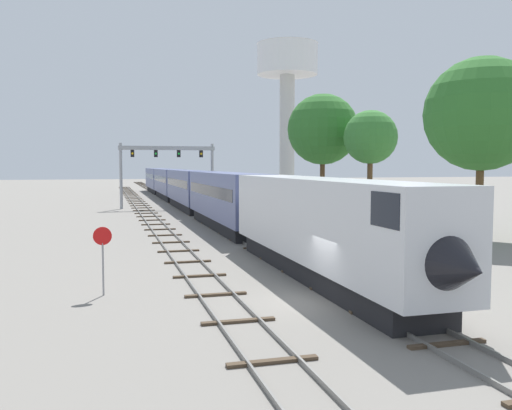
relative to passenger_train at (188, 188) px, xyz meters
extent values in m
plane|color=gray|center=(-2.00, -47.32, -2.61)|extent=(400.00, 400.00, 0.00)
cube|color=slate|center=(-0.72, 12.68, -2.53)|extent=(0.07, 200.00, 0.16)
cube|color=slate|center=(0.72, 12.68, -2.53)|extent=(0.07, 200.00, 0.16)
cube|color=#473828|center=(0.00, -53.32, -2.56)|extent=(2.60, 0.24, 0.10)
cube|color=#473828|center=(0.00, -49.32, -2.56)|extent=(2.60, 0.24, 0.10)
cube|color=#473828|center=(0.00, -45.32, -2.56)|extent=(2.60, 0.24, 0.10)
cube|color=#473828|center=(0.00, -41.32, -2.56)|extent=(2.60, 0.24, 0.10)
cube|color=#473828|center=(0.00, -37.32, -2.56)|extent=(2.60, 0.24, 0.10)
cube|color=#473828|center=(0.00, -33.32, -2.56)|extent=(2.60, 0.24, 0.10)
cube|color=#473828|center=(0.00, -29.32, -2.56)|extent=(2.60, 0.24, 0.10)
cube|color=#473828|center=(0.00, -25.32, -2.56)|extent=(2.60, 0.24, 0.10)
cube|color=#473828|center=(0.00, -21.32, -2.56)|extent=(2.60, 0.24, 0.10)
cube|color=#473828|center=(0.00, -17.32, -2.56)|extent=(2.60, 0.24, 0.10)
cube|color=#473828|center=(0.00, -13.32, -2.56)|extent=(2.60, 0.24, 0.10)
cube|color=#473828|center=(0.00, -9.32, -2.56)|extent=(2.60, 0.24, 0.10)
cube|color=#473828|center=(0.00, -5.32, -2.56)|extent=(2.60, 0.24, 0.10)
cube|color=#473828|center=(0.00, -1.32, -2.56)|extent=(2.60, 0.24, 0.10)
cube|color=#473828|center=(0.00, 2.68, -2.56)|extent=(2.60, 0.24, 0.10)
cube|color=#473828|center=(0.00, 6.68, -2.56)|extent=(2.60, 0.24, 0.10)
cube|color=#473828|center=(0.00, 10.68, -2.56)|extent=(2.60, 0.24, 0.10)
cube|color=#473828|center=(0.00, 14.68, -2.56)|extent=(2.60, 0.24, 0.10)
cube|color=#473828|center=(0.00, 18.68, -2.56)|extent=(2.60, 0.24, 0.10)
cube|color=#473828|center=(0.00, 22.68, -2.56)|extent=(2.60, 0.24, 0.10)
cube|color=#473828|center=(0.00, 26.68, -2.56)|extent=(2.60, 0.24, 0.10)
cube|color=#473828|center=(0.00, 30.68, -2.56)|extent=(2.60, 0.24, 0.10)
cube|color=#473828|center=(0.00, 34.68, -2.56)|extent=(2.60, 0.24, 0.10)
cube|color=#473828|center=(0.00, 38.68, -2.56)|extent=(2.60, 0.24, 0.10)
cube|color=#473828|center=(0.00, 42.68, -2.56)|extent=(2.60, 0.24, 0.10)
cube|color=#473828|center=(0.00, 46.68, -2.56)|extent=(2.60, 0.24, 0.10)
cube|color=#473828|center=(0.00, 50.68, -2.56)|extent=(2.60, 0.24, 0.10)
cube|color=#473828|center=(0.00, 54.68, -2.56)|extent=(2.60, 0.24, 0.10)
cube|color=#473828|center=(0.00, 58.68, -2.56)|extent=(2.60, 0.24, 0.10)
cube|color=#473828|center=(0.00, 62.68, -2.56)|extent=(2.60, 0.24, 0.10)
cube|color=#473828|center=(0.00, 66.68, -2.56)|extent=(2.60, 0.24, 0.10)
cube|color=#473828|center=(0.00, 70.68, -2.56)|extent=(2.60, 0.24, 0.10)
cube|color=#473828|center=(0.00, 74.68, -2.56)|extent=(2.60, 0.24, 0.10)
cube|color=#473828|center=(0.00, 78.68, -2.56)|extent=(2.60, 0.24, 0.10)
cube|color=#473828|center=(0.00, 82.68, -2.56)|extent=(2.60, 0.24, 0.10)
cube|color=#473828|center=(0.00, 86.68, -2.56)|extent=(2.60, 0.24, 0.10)
cube|color=#473828|center=(0.00, 90.68, -2.56)|extent=(2.60, 0.24, 0.10)
cube|color=#473828|center=(0.00, 94.68, -2.56)|extent=(2.60, 0.24, 0.10)
cube|color=#473828|center=(0.00, 98.68, -2.56)|extent=(2.60, 0.24, 0.10)
cube|color=#473828|center=(0.00, 102.68, -2.56)|extent=(2.60, 0.24, 0.10)
cube|color=#473828|center=(0.00, 106.68, -2.56)|extent=(2.60, 0.24, 0.10)
cube|color=#473828|center=(0.00, 110.68, -2.56)|extent=(2.60, 0.24, 0.10)
cube|color=slate|center=(-6.22, -7.32, -2.53)|extent=(0.07, 160.00, 0.16)
cube|color=slate|center=(-4.78, -7.32, -2.53)|extent=(0.07, 160.00, 0.16)
cube|color=#473828|center=(-5.50, -53.32, -2.56)|extent=(2.60, 0.24, 0.10)
cube|color=#473828|center=(-5.50, -49.32, -2.56)|extent=(2.60, 0.24, 0.10)
cube|color=#473828|center=(-5.50, -45.32, -2.56)|extent=(2.60, 0.24, 0.10)
cube|color=#473828|center=(-5.50, -41.32, -2.56)|extent=(2.60, 0.24, 0.10)
cube|color=#473828|center=(-5.50, -37.32, -2.56)|extent=(2.60, 0.24, 0.10)
cube|color=#473828|center=(-5.50, -33.32, -2.56)|extent=(2.60, 0.24, 0.10)
cube|color=#473828|center=(-5.50, -29.32, -2.56)|extent=(2.60, 0.24, 0.10)
cube|color=#473828|center=(-5.50, -25.32, -2.56)|extent=(2.60, 0.24, 0.10)
cube|color=#473828|center=(-5.50, -21.32, -2.56)|extent=(2.60, 0.24, 0.10)
cube|color=#473828|center=(-5.50, -17.32, -2.56)|extent=(2.60, 0.24, 0.10)
cube|color=#473828|center=(-5.50, -13.32, -2.56)|extent=(2.60, 0.24, 0.10)
cube|color=#473828|center=(-5.50, -9.32, -2.56)|extent=(2.60, 0.24, 0.10)
cube|color=#473828|center=(-5.50, -5.32, -2.56)|extent=(2.60, 0.24, 0.10)
cube|color=#473828|center=(-5.50, -1.32, -2.56)|extent=(2.60, 0.24, 0.10)
cube|color=#473828|center=(-5.50, 2.68, -2.56)|extent=(2.60, 0.24, 0.10)
cube|color=#473828|center=(-5.50, 6.68, -2.56)|extent=(2.60, 0.24, 0.10)
cube|color=#473828|center=(-5.50, 10.68, -2.56)|extent=(2.60, 0.24, 0.10)
cube|color=#473828|center=(-5.50, 14.68, -2.56)|extent=(2.60, 0.24, 0.10)
cube|color=#473828|center=(-5.50, 18.68, -2.56)|extent=(2.60, 0.24, 0.10)
cube|color=#473828|center=(-5.50, 22.68, -2.56)|extent=(2.60, 0.24, 0.10)
cube|color=#473828|center=(-5.50, 26.68, -2.56)|extent=(2.60, 0.24, 0.10)
cube|color=#473828|center=(-5.50, 30.68, -2.56)|extent=(2.60, 0.24, 0.10)
cube|color=#473828|center=(-5.50, 34.68, -2.56)|extent=(2.60, 0.24, 0.10)
cube|color=#473828|center=(-5.50, 38.68, -2.56)|extent=(2.60, 0.24, 0.10)
cube|color=#473828|center=(-5.50, 42.68, -2.56)|extent=(2.60, 0.24, 0.10)
cube|color=#473828|center=(-5.50, 46.68, -2.56)|extent=(2.60, 0.24, 0.10)
cube|color=#473828|center=(-5.50, 50.68, -2.56)|extent=(2.60, 0.24, 0.10)
cube|color=#473828|center=(-5.50, 54.68, -2.56)|extent=(2.60, 0.24, 0.10)
cube|color=#473828|center=(-5.50, 58.68, -2.56)|extent=(2.60, 0.24, 0.10)
cube|color=#473828|center=(-5.50, 62.68, -2.56)|extent=(2.60, 0.24, 0.10)
cube|color=#473828|center=(-5.50, 66.68, -2.56)|extent=(2.60, 0.24, 0.10)
cube|color=#473828|center=(-5.50, 70.68, -2.56)|extent=(2.60, 0.24, 0.10)
cube|color=silver|center=(0.00, -43.15, 0.29)|extent=(3.00, 20.35, 3.80)
cone|color=black|center=(0.00, -53.52, -0.11)|extent=(2.88, 2.60, 2.88)
cube|color=black|center=(0.00, -52.12, 1.43)|extent=(3.04, 1.80, 1.10)
cube|color=black|center=(0.00, -43.15, -2.11)|extent=(2.52, 18.31, 1.00)
cube|color=#4C5684|center=(0.00, -21.80, 0.29)|extent=(3.00, 20.35, 3.80)
cube|color=black|center=(0.00, -21.80, 0.69)|extent=(3.04, 18.72, 0.90)
cube|color=black|center=(0.00, -21.80, -2.11)|extent=(2.52, 18.31, 1.00)
cube|color=#4C5684|center=(0.00, -0.45, 0.29)|extent=(3.00, 20.35, 3.80)
cube|color=black|center=(0.00, -0.45, 0.69)|extent=(3.04, 18.72, 0.90)
cube|color=black|center=(0.00, -0.45, -2.11)|extent=(2.52, 18.31, 1.00)
cube|color=#4C5684|center=(0.00, 20.90, 0.29)|extent=(3.00, 20.35, 3.80)
cube|color=black|center=(0.00, 20.90, 0.69)|extent=(3.04, 18.72, 0.90)
cube|color=black|center=(0.00, 20.90, -2.11)|extent=(2.52, 18.31, 1.00)
cube|color=#4C5684|center=(0.00, 42.24, 0.29)|extent=(3.00, 20.35, 3.80)
cube|color=black|center=(0.00, 42.24, 0.69)|extent=(3.04, 18.72, 0.90)
cube|color=black|center=(0.00, 42.24, -2.11)|extent=(2.52, 18.31, 1.00)
cylinder|color=#999BA0|center=(-8.00, 2.25, 1.49)|extent=(0.36, 0.36, 8.19)
cylinder|color=#999BA0|center=(3.50, 2.25, 1.49)|extent=(0.36, 0.36, 8.19)
cube|color=#999BA0|center=(-2.25, 2.25, 4.99)|extent=(12.10, 0.36, 0.50)
cube|color=black|center=(-6.56, 2.30, 4.29)|extent=(0.44, 0.32, 0.90)
sphere|color=yellow|center=(-6.56, 2.11, 4.29)|extent=(0.28, 0.28, 0.28)
cube|color=black|center=(-3.69, 2.30, 4.29)|extent=(0.44, 0.32, 0.90)
sphere|color=green|center=(-3.69, 2.11, 4.29)|extent=(0.28, 0.28, 0.28)
cube|color=black|center=(-0.81, 2.30, 4.29)|extent=(0.44, 0.32, 0.90)
sphere|color=green|center=(-0.81, 2.11, 4.29)|extent=(0.28, 0.28, 0.28)
cube|color=black|center=(2.06, 2.30, 4.29)|extent=(0.44, 0.32, 0.90)
sphere|color=yellow|center=(2.06, 2.11, 4.29)|extent=(0.28, 0.28, 0.28)
cylinder|color=beige|center=(20.66, 22.81, 7.87)|extent=(2.60, 2.60, 20.95)
cylinder|color=white|center=(20.66, 22.81, 20.95)|extent=(10.36, 10.36, 5.21)
cone|color=white|center=(20.66, 22.81, 24.16)|extent=(10.56, 10.56, 1.20)
cylinder|color=gray|center=(-10.00, -43.99, -1.51)|extent=(0.08, 0.08, 2.20)
cylinder|color=red|center=(-10.00, -44.01, -0.11)|extent=(0.76, 0.03, 0.76)
cylinder|color=brown|center=(16.51, -33.31, 0.51)|extent=(0.56, 0.56, 6.24)
sphere|color=#2D6B28|center=(16.51, -33.31, 6.51)|extent=(8.23, 8.23, 8.23)
cylinder|color=brown|center=(16.65, -15.90, 0.59)|extent=(0.56, 0.56, 6.39)
sphere|color=#387A33|center=(16.65, -15.90, 5.73)|extent=(5.55, 5.55, 5.55)
cylinder|color=brown|center=(14.19, -8.99, 0.74)|extent=(0.56, 0.56, 6.70)
sphere|color=#2D6B28|center=(14.19, -8.99, 6.91)|extent=(8.07, 8.07, 8.07)
camera|label=1|loc=(-9.82, -67.22, 2.81)|focal=38.18mm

